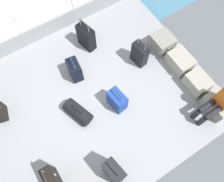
# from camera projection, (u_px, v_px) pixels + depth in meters

# --- Properties ---
(ground_plane) EXTENTS (4.40, 5.20, 0.06)m
(ground_plane) POSITION_uv_depth(u_px,v_px,m) (95.00, 97.00, 5.13)
(ground_plane) COLOR #939699
(gunwale_port) EXTENTS (0.06, 5.20, 0.45)m
(gunwale_port) POSITION_uv_depth(u_px,v_px,m) (51.00, 27.00, 5.64)
(gunwale_port) COLOR #939699
(gunwale_port) RESTS_ON ground_plane
(railing_port) EXTENTS (0.04, 4.20, 1.02)m
(railing_port) POSITION_uv_depth(u_px,v_px,m) (45.00, 11.00, 5.13)
(railing_port) COLOR silver
(railing_port) RESTS_ON ground_plane
(sea_wake) EXTENTS (12.00, 12.00, 0.01)m
(sea_wake) POSITION_uv_depth(u_px,v_px,m) (34.00, 7.00, 6.64)
(sea_wake) COLOR teal
(sea_wake) RESTS_ON ground_plane
(cargo_crate_0) EXTENTS (0.55, 0.49, 0.35)m
(cargo_crate_0) POSITION_uv_depth(u_px,v_px,m) (162.00, 42.00, 5.51)
(cargo_crate_0) COLOR gray
(cargo_crate_0) RESTS_ON ground_plane
(cargo_crate_1) EXTENTS (0.63, 0.44, 0.36)m
(cargo_crate_1) POSITION_uv_depth(u_px,v_px,m) (180.00, 61.00, 5.28)
(cargo_crate_1) COLOR #9E9989
(cargo_crate_1) RESTS_ON ground_plane
(cargo_crate_2) EXTENTS (0.58, 0.42, 0.36)m
(cargo_crate_2) POSITION_uv_depth(u_px,v_px,m) (197.00, 83.00, 5.05)
(cargo_crate_2) COLOR #9E9989
(cargo_crate_2) RESTS_ON ground_plane
(cargo_crate_3) EXTENTS (0.63, 0.44, 0.37)m
(cargo_crate_3) POSITION_uv_depth(u_px,v_px,m) (218.00, 105.00, 4.83)
(cargo_crate_3) COLOR gray
(cargo_crate_3) RESTS_ON ground_plane
(passenger_seated) EXTENTS (0.34, 0.66, 1.07)m
(passenger_seated) POSITION_uv_depth(u_px,v_px,m) (219.00, 103.00, 4.45)
(passenger_seated) COLOR orange
(passenger_seated) RESTS_ON ground_plane
(suitcase_0) EXTENTS (0.42, 0.26, 0.78)m
(suitcase_0) POSITION_uv_depth(u_px,v_px,m) (140.00, 54.00, 5.20)
(suitcase_0) COLOR black
(suitcase_0) RESTS_ON ground_plane
(suitcase_2) EXTENTS (0.49, 0.32, 0.86)m
(suitcase_2) POSITION_uv_depth(u_px,v_px,m) (86.00, 37.00, 5.38)
(suitcase_2) COLOR black
(suitcase_2) RESTS_ON ground_plane
(suitcase_3) EXTENTS (0.40, 0.21, 0.83)m
(suitcase_3) POSITION_uv_depth(u_px,v_px,m) (52.00, 178.00, 4.11)
(suitcase_3) COLOR black
(suitcase_3) RESTS_ON ground_plane
(suitcase_4) EXTENTS (0.46, 0.31, 0.64)m
(suitcase_4) POSITION_uv_depth(u_px,v_px,m) (117.00, 100.00, 4.79)
(suitcase_4) COLOR navy
(suitcase_4) RESTS_ON ground_plane
(suitcase_5) EXTENTS (0.46, 0.31, 0.81)m
(suitcase_5) POSITION_uv_depth(u_px,v_px,m) (114.00, 172.00, 4.12)
(suitcase_5) COLOR black
(suitcase_5) RESTS_ON ground_plane
(suitcase_6) EXTENTS (0.43, 0.30, 0.66)m
(suitcase_6) POSITION_uv_depth(u_px,v_px,m) (75.00, 70.00, 5.10)
(suitcase_6) COLOR black
(suitcase_6) RESTS_ON ground_plane
(duffel_bag) EXTENTS (0.70, 0.49, 0.44)m
(duffel_bag) POSITION_uv_depth(u_px,v_px,m) (78.00, 112.00, 4.79)
(duffel_bag) COLOR black
(duffel_bag) RESTS_ON ground_plane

